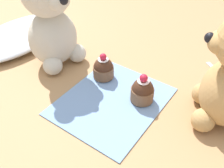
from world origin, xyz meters
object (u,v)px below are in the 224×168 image
Objects in this scene: teddy_bear_cream at (51,19)px; cupcake_near_tan_bear at (142,91)px; cupcake_near_cream_bear at (103,68)px; teaspoon at (220,73)px.

teddy_bear_cream reaches higher than cupcake_near_tan_bear.
teddy_bear_cream is 0.19m from cupcake_near_cream_bear.
cupcake_near_tan_bear is (-0.02, -0.13, 0.00)m from cupcake_near_cream_bear.
teddy_bear_cream is 2.49× the size of teaspoon.
teaspoon is (0.20, -0.25, -0.03)m from cupcake_near_cream_bear.
teddy_bear_cream is 3.90× the size of cupcake_near_cream_bear.
teddy_bear_cream is at bearing 89.61° from cupcake_near_tan_bear.
teddy_bear_cream is 0.47m from teaspoon.
cupcake_near_tan_bear is at bearing -84.38° from teaspoon.
cupcake_near_tan_bear reaches higher than teaspoon.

